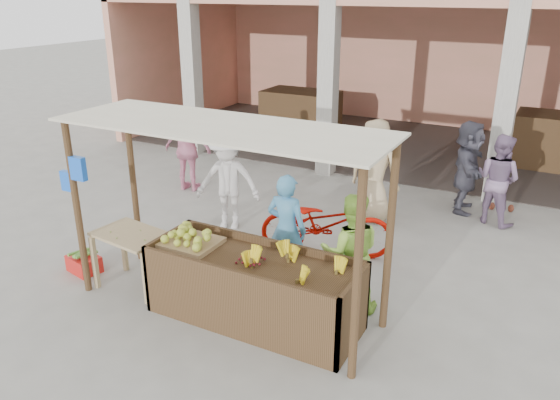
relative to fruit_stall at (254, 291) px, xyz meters
The scene contains 20 objects.
ground 0.64m from the fruit_stall, behind, with size 60.00×60.00×0.00m, color gray.
market_building 9.23m from the fruit_stall, 92.86° to the left, with size 14.40×6.40×4.20m.
fruit_stall is the anchor object (origin of this frame).
stall_awning 1.66m from the fruit_stall, behind, with size 4.09×1.35×2.39m.
banana_heap 0.70m from the fruit_stall, ahead, with size 1.06×0.58×0.19m, color gold, non-canonical shape.
melon_tray 1.05m from the fruit_stall, behind, with size 0.69×0.60×0.19m.
berry_heap 0.47m from the fruit_stall, 73.90° to the right, with size 0.41×0.33×0.13m, color maroon.
side_table 1.86m from the fruit_stall, behind, with size 1.06×0.78×0.80m.
papaya_pile 1.91m from the fruit_stall, behind, with size 0.73×0.42×0.21m, color #5B9531, non-canonical shape.
red_crate 2.80m from the fruit_stall, behind, with size 0.46×0.33×0.24m, color red.
plantain_bundle 2.79m from the fruit_stall, behind, with size 0.38×0.27×0.08m, color #5C9536, non-canonical shape.
produce_sacks 5.61m from the fruit_stall, 66.57° to the left, with size 0.73×0.45×0.55m.
vendor_blue 1.12m from the fruit_stall, 94.80° to the left, with size 0.63×0.46×1.67m, color #4C98CB.
vendor_green 1.29m from the fruit_stall, 40.76° to the left, with size 0.79×0.46×1.64m, color #92C642.
motorcycle 2.02m from the fruit_stall, 87.65° to the left, with size 2.08×0.72×1.09m, color #A70B02.
shopper_a 2.88m from the fruit_stall, 129.14° to the left, with size 1.15×0.58×1.80m, color silver.
shopper_b 4.90m from the fruit_stall, 135.91° to the left, with size 1.05×0.56×1.79m, color pink.
shopper_c 3.73m from the fruit_stall, 86.24° to the left, with size 0.96×0.62×1.99m, color tan.
shopper_d 5.12m from the fruit_stall, 71.87° to the left, with size 1.63×0.67×1.76m, color #4C4B59.
shopper_f 5.04m from the fruit_stall, 64.60° to the left, with size 0.84×0.48×1.73m, color gray.
Camera 1 is at (3.48, -4.94, 3.84)m, focal length 35.00 mm.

